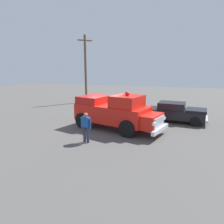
% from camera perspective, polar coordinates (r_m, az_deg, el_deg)
% --- Properties ---
extents(ground_plane, '(60.00, 60.00, 0.00)m').
position_cam_1_polar(ground_plane, '(14.96, -2.14, -3.73)').
color(ground_plane, '#514F4C').
extents(vintage_fire_truck, '(6.32, 3.87, 2.59)m').
position_cam_1_polar(vintage_fire_truck, '(13.93, 0.80, 0.14)').
color(vintage_fire_truck, black).
rests_on(vintage_fire_truck, ground).
extents(classic_hot_rod, '(4.54, 2.36, 1.46)m').
position_cam_1_polar(classic_hot_rod, '(16.59, 16.93, 0.00)').
color(classic_hot_rod, black).
rests_on(classic_hot_rod, ground).
extents(lawn_chair_near_truck, '(0.61, 0.61, 1.02)m').
position_cam_1_polar(lawn_chair_near_truck, '(17.15, 4.55, 0.37)').
color(lawn_chair_near_truck, '#B7BABF').
rests_on(lawn_chair_near_truck, ground).
extents(lawn_chair_by_car, '(0.64, 0.64, 1.02)m').
position_cam_1_polar(lawn_chair_by_car, '(20.10, 16.72, 1.66)').
color(lawn_chair_by_car, '#B7BABF').
rests_on(lawn_chair_by_car, ground).
extents(lawn_chair_spare, '(0.68, 0.68, 1.02)m').
position_cam_1_polar(lawn_chair_spare, '(17.07, 9.48, 0.18)').
color(lawn_chair_spare, '#B7BABF').
rests_on(lawn_chair_spare, ground).
extents(spectator_seated, '(0.50, 0.61, 1.29)m').
position_cam_1_polar(spectator_seated, '(17.01, 4.34, 0.64)').
color(spectator_seated, '#383842').
rests_on(spectator_seated, ground).
extents(spectator_standing, '(0.65, 0.32, 1.68)m').
position_cam_1_polar(spectator_standing, '(11.60, -7.05, -3.65)').
color(spectator_standing, '#2D334C').
rests_on(spectator_standing, ground).
extents(utility_pole, '(1.22, 1.35, 7.50)m').
position_cam_1_polar(utility_pole, '(24.60, -7.17, 11.70)').
color(utility_pole, brown).
rests_on(utility_pole, ground).
extents(traffic_cone, '(0.40, 0.40, 0.64)m').
position_cam_1_polar(traffic_cone, '(16.89, 5.75, -0.82)').
color(traffic_cone, orange).
rests_on(traffic_cone, ground).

